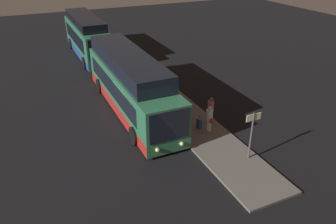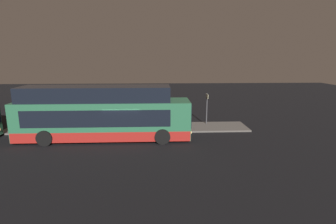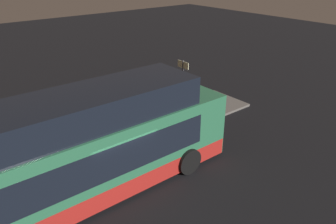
% 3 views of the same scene
% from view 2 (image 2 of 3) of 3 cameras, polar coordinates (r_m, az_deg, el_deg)
% --- Properties ---
extents(ground, '(80.00, 80.00, 0.00)m').
position_cam_2_polar(ground, '(19.40, -9.57, -6.01)').
color(ground, black).
extents(platform, '(20.00, 2.92, 0.13)m').
position_cam_2_polar(platform, '(22.29, -8.64, -3.41)').
color(platform, '#605B56').
rests_on(platform, ground).
extents(bus_lead, '(12.43, 2.89, 3.90)m').
position_cam_2_polar(bus_lead, '(19.42, -14.09, -0.89)').
color(bus_lead, '#2D704C').
rests_on(bus_lead, ground).
extents(passenger_boarding, '(0.64, 0.63, 1.69)m').
position_cam_2_polar(passenger_boarding, '(22.91, -2.09, -0.35)').
color(passenger_boarding, '#2D2D33').
rests_on(passenger_boarding, platform).
extents(passenger_waiting, '(0.62, 0.46, 1.62)m').
position_cam_2_polar(passenger_waiting, '(22.35, 0.21, -0.78)').
color(passenger_waiting, silver).
rests_on(passenger_waiting, platform).
extents(suitcase, '(0.34, 0.20, 0.86)m').
position_cam_2_polar(suitcase, '(22.10, -1.11, -2.40)').
color(suitcase, '#334C7F').
rests_on(suitcase, platform).
extents(sign_post, '(0.10, 0.87, 2.68)m').
position_cam_2_polar(sign_post, '(23.01, 8.46, 1.60)').
color(sign_post, '#4C4C51').
rests_on(sign_post, platform).
extents(trash_bin, '(0.44, 0.44, 0.65)m').
position_cam_2_polar(trash_bin, '(21.22, -5.06, -3.01)').
color(trash_bin, '#2D4C33').
rests_on(trash_bin, platform).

